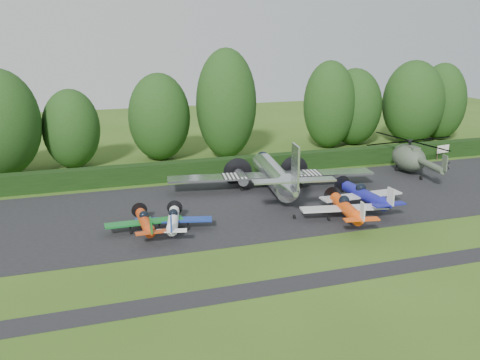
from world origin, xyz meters
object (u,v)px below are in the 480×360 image
object	(u,v)px
helicopter	(409,155)
light_plane_white	(173,220)
light_plane_blue	(364,195)
light_plane_red	(145,222)
light_plane_orange	(346,208)
transport_plane	(275,175)
sign_board	(446,149)

from	to	relation	value
helicopter	light_plane_white	bearing A→B (deg)	-170.75
light_plane_blue	light_plane_red	bearing A→B (deg)	-178.53
light_plane_white	light_plane_orange	distance (m)	14.56
transport_plane	light_plane_blue	distance (m)	9.16
light_plane_red	sign_board	distance (m)	42.80
light_plane_white	light_plane_blue	bearing A→B (deg)	-13.19
light_plane_orange	helicopter	world-z (taller)	helicopter
light_plane_red	sign_board	bearing A→B (deg)	19.40
transport_plane	light_plane_orange	world-z (taller)	transport_plane
transport_plane	light_plane_blue	bearing A→B (deg)	-58.75
light_plane_red	helicopter	world-z (taller)	helicopter
transport_plane	light_plane_orange	bearing A→B (deg)	-83.94
light_plane_red	light_plane_white	bearing A→B (deg)	-6.03
light_plane_orange	light_plane_blue	size ratio (longest dim) A/B	0.95
transport_plane	light_plane_blue	size ratio (longest dim) A/B	2.53
light_plane_orange	sign_board	xyz separation A→B (m)	(23.77, 16.78, 0.00)
light_plane_red	sign_board	size ratio (longest dim) A/B	2.06
transport_plane	helicopter	xyz separation A→B (m)	(17.46, 2.56, 0.18)
sign_board	helicopter	bearing A→B (deg)	-140.91
transport_plane	helicopter	world-z (taller)	transport_plane
helicopter	light_plane_red	bearing A→B (deg)	-172.36
light_plane_red	light_plane_orange	xyz separation A→B (m)	(16.59, -2.52, 0.21)
light_plane_red	helicopter	xyz separation A→B (m)	(31.44, 9.56, 1.07)
sign_board	light_plane_red	bearing A→B (deg)	-149.23
transport_plane	light_plane_white	xyz separation A→B (m)	(-11.77, -7.24, -0.88)
light_plane_blue	light_plane_orange	bearing A→B (deg)	-140.96
transport_plane	light_plane_red	world-z (taller)	transport_plane
transport_plane	sign_board	size ratio (longest dim) A/B	6.63
helicopter	transport_plane	bearing A→B (deg)	179.07
transport_plane	helicopter	bearing A→B (deg)	-0.89
light_plane_blue	transport_plane	bearing A→B (deg)	131.79
light_plane_white	sign_board	size ratio (longest dim) A/B	2.06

